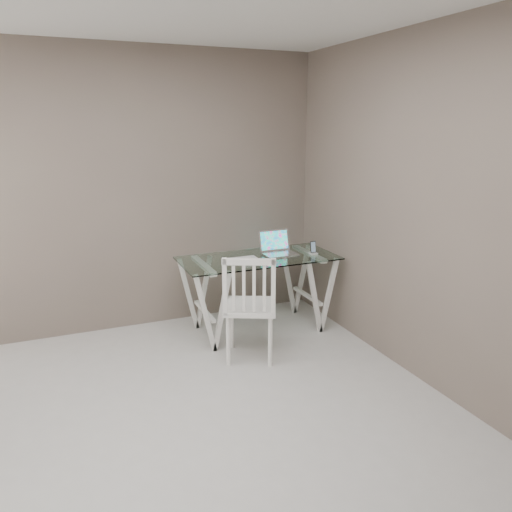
{
  "coord_description": "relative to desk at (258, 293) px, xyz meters",
  "views": [
    {
      "loc": [
        -0.63,
        -2.6,
        1.99
      ],
      "look_at": [
        1.04,
        1.35,
        0.85
      ],
      "focal_mm": 35.0,
      "sensor_mm": 36.0,
      "label": 1
    }
  ],
  "objects": [
    {
      "name": "desk",
      "position": [
        0.0,
        0.0,
        0.0
      ],
      "size": [
        1.5,
        0.7,
        0.75
      ],
      "color": "silver",
      "rests_on": "ground"
    },
    {
      "name": "keyboard",
      "position": [
        -0.16,
        0.01,
        0.37
      ],
      "size": [
        0.29,
        0.12,
        0.01
      ],
      "primitive_type": "cube",
      "color": "silver",
      "rests_on": "desk"
    },
    {
      "name": "laptop",
      "position": [
        0.23,
        0.07,
        0.42
      ],
      "size": [
        0.32,
        0.28,
        0.22
      ],
      "color": "silver",
      "rests_on": "desk"
    },
    {
      "name": "room",
      "position": [
        -1.25,
        -1.63,
        1.33
      ],
      "size": [
        4.5,
        4.52,
        2.71
      ],
      "color": "#AFACA7",
      "rests_on": "ground"
    },
    {
      "name": "chair",
      "position": [
        -0.33,
        -0.59,
        0.14
      ],
      "size": [
        0.58,
        0.58,
        0.95
      ],
      "rotation": [
        0.0,
        0.0,
        -0.43
      ],
      "color": "white",
      "rests_on": "ground"
    },
    {
      "name": "mouse",
      "position": [
        -0.18,
        -0.17,
        0.38
      ],
      "size": [
        0.11,
        0.07,
        0.04
      ],
      "primitive_type": "ellipsoid",
      "color": "white",
      "rests_on": "desk"
    },
    {
      "name": "phone_dock",
      "position": [
        0.55,
        -0.09,
        0.4
      ],
      "size": [
        0.07,
        0.07,
        0.13
      ],
      "color": "white",
      "rests_on": "desk"
    }
  ]
}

